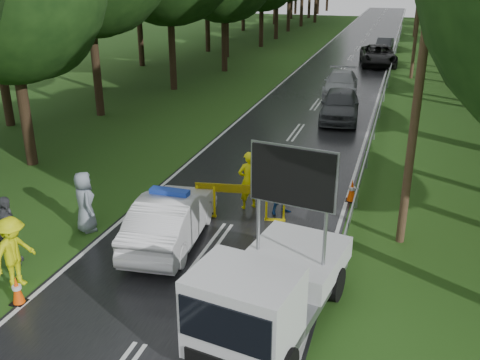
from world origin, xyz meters
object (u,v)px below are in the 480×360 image
at_px(queue_car_fourth, 384,45).
at_px(queue_car_second, 341,83).
at_px(barrier, 240,193).
at_px(officer, 248,180).
at_px(queue_car_third, 378,55).
at_px(police_sedan, 171,218).
at_px(work_truck, 268,291).
at_px(civilian, 285,189).
at_px(queue_car_first, 340,105).

bearing_deg(queue_car_fourth, queue_car_second, -92.02).
bearing_deg(barrier, queue_car_fourth, 77.14).
bearing_deg(officer, queue_car_third, -133.41).
height_order(police_sedan, barrier, police_sedan).
bearing_deg(police_sedan, work_truck, 133.32).
xyz_separation_m(civilian, queue_car_second, (-0.50, 18.14, -0.14)).
bearing_deg(police_sedan, queue_car_first, -106.94).
height_order(work_truck, civilian, work_truck).
relative_size(barrier, queue_car_first, 0.60).
distance_m(barrier, civilian, 1.51).
xyz_separation_m(civilian, queue_car_fourth, (1.11, 37.52, -0.22)).
bearing_deg(queue_car_second, officer, -96.53).
relative_size(police_sedan, barrier, 1.66).
relative_size(barrier, civilian, 1.64).
relative_size(police_sedan, civilian, 2.74).
xyz_separation_m(queue_car_second, queue_car_third, (1.52, 11.73, 0.09)).
relative_size(work_truck, queue_car_third, 0.88).
height_order(queue_car_first, queue_car_fourth, queue_car_first).
bearing_deg(queue_car_fourth, civilian, -88.96).
bearing_deg(queue_car_fourth, police_sedan, -92.67).
height_order(civilian, queue_car_fourth, civilian).
height_order(barrier, officer, officer).
relative_size(civilian, queue_car_first, 0.36).
relative_size(queue_car_first, queue_car_third, 0.82).
distance_m(police_sedan, queue_car_third, 32.99).
distance_m(barrier, queue_car_first, 13.07).
distance_m(queue_car_second, queue_car_third, 11.83).
xyz_separation_m(officer, civilian, (1.24, -0.05, -0.13)).
bearing_deg(queue_car_first, police_sedan, -105.42).
bearing_deg(queue_car_second, barrier, -96.41).
distance_m(queue_car_first, queue_car_fourth, 25.40).
xyz_separation_m(barrier, queue_car_second, (0.74, 18.99, -0.17)).
bearing_deg(work_truck, queue_car_second, 102.69).
distance_m(work_truck, officer, 6.57).
bearing_deg(civilian, queue_car_first, 45.61).
bearing_deg(queue_car_second, work_truck, -90.60).
bearing_deg(queue_car_first, officer, -101.27).
height_order(barrier, queue_car_fourth, queue_car_fourth).
height_order(police_sedan, queue_car_third, police_sedan).
bearing_deg(queue_car_second, police_sedan, -100.18).
bearing_deg(queue_car_third, police_sedan, -104.41).
relative_size(work_truck, queue_car_second, 1.03).
bearing_deg(officer, police_sedan, 24.48).
height_order(work_truck, queue_car_fourth, work_truck).
height_order(police_sedan, officer, officer).
height_order(queue_car_first, queue_car_third, queue_car_first).
bearing_deg(queue_car_third, queue_car_second, -105.27).
xyz_separation_m(queue_car_second, queue_car_fourth, (1.61, 19.38, -0.08)).
bearing_deg(queue_car_fourth, officer, -90.86).
relative_size(police_sedan, queue_car_third, 0.81).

